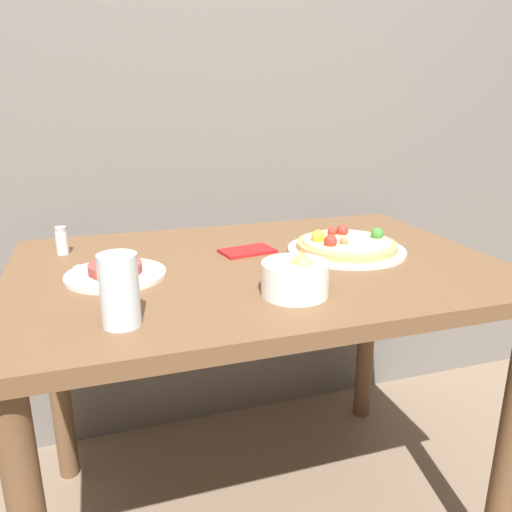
% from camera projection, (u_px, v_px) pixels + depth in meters
% --- Properties ---
extents(back_wall, '(8.00, 0.05, 2.60)m').
position_uv_depth(back_wall, '(206.00, 44.00, 1.52)').
color(back_wall, slate).
rests_on(back_wall, ground_plane).
extents(dining_table, '(1.16, 0.79, 0.76)m').
position_uv_depth(dining_table, '(258.00, 304.00, 1.25)').
color(dining_table, brown).
rests_on(dining_table, ground_plane).
extents(pizza_plate, '(0.30, 0.30, 0.06)m').
position_uv_depth(pizza_plate, '(346.00, 246.00, 1.30)').
color(pizza_plate, silver).
rests_on(pizza_plate, dining_table).
extents(tartare_plate, '(0.22, 0.22, 0.06)m').
position_uv_depth(tartare_plate, '(116.00, 272.00, 1.11)').
color(tartare_plate, silver).
rests_on(tartare_plate, dining_table).
extents(small_bowl, '(0.14, 0.14, 0.08)m').
position_uv_depth(small_bowl, '(295.00, 277.00, 1.00)').
color(small_bowl, white).
rests_on(small_bowl, dining_table).
extents(drinking_glass, '(0.07, 0.07, 0.13)m').
position_uv_depth(drinking_glass, '(120.00, 290.00, 0.86)').
color(drinking_glass, silver).
rests_on(drinking_glass, dining_table).
extents(napkin, '(0.15, 0.11, 0.01)m').
position_uv_depth(napkin, '(246.00, 251.00, 1.29)').
color(napkin, red).
rests_on(napkin, dining_table).
extents(salt_shaker, '(0.03, 0.03, 0.07)m').
position_uv_depth(salt_shaker, '(62.00, 241.00, 1.27)').
color(salt_shaker, silver).
rests_on(salt_shaker, dining_table).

